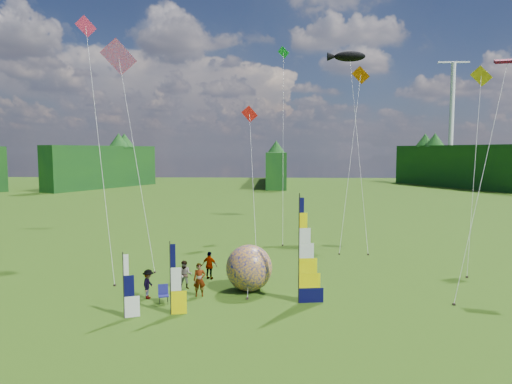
{
  "coord_description": "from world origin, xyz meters",
  "views": [
    {
      "loc": [
        -0.02,
        -18.34,
        7.52
      ],
      "look_at": [
        -1.0,
        4.0,
        5.5
      ],
      "focal_mm": 32.0,
      "sensor_mm": 36.0,
      "label": 1
    }
  ],
  "objects_px": {
    "feather_banner_main": "(299,251)",
    "kite_whale": "(358,132)",
    "camp_chair": "(163,294)",
    "side_banner_left": "(170,280)",
    "bol_inflatable": "(249,268)",
    "spectator_b": "(185,275)",
    "side_banner_far": "(124,286)",
    "spectator_c": "(148,284)",
    "spectator_d": "(210,265)",
    "spectator_a": "(199,280)"
  },
  "relations": [
    {
      "from": "feather_banner_main",
      "to": "kite_whale",
      "type": "height_order",
      "value": "kite_whale"
    },
    {
      "from": "feather_banner_main",
      "to": "camp_chair",
      "type": "distance_m",
      "value": 7.02
    },
    {
      "from": "side_banner_left",
      "to": "bol_inflatable",
      "type": "relative_size",
      "value": 1.32
    },
    {
      "from": "spectator_b",
      "to": "camp_chair",
      "type": "distance_m",
      "value": 2.52
    },
    {
      "from": "side_banner_left",
      "to": "camp_chair",
      "type": "bearing_deg",
      "value": 103.98
    },
    {
      "from": "bol_inflatable",
      "to": "spectator_b",
      "type": "relative_size",
      "value": 1.6
    },
    {
      "from": "feather_banner_main",
      "to": "side_banner_left",
      "type": "distance_m",
      "value": 6.31
    },
    {
      "from": "side_banner_far",
      "to": "spectator_b",
      "type": "bearing_deg",
      "value": 46.79
    },
    {
      "from": "side_banner_left",
      "to": "spectator_c",
      "type": "xyz_separation_m",
      "value": [
        -1.67,
        2.22,
        -0.9
      ]
    },
    {
      "from": "spectator_c",
      "to": "spectator_b",
      "type": "bearing_deg",
      "value": -39.67
    },
    {
      "from": "bol_inflatable",
      "to": "spectator_d",
      "type": "height_order",
      "value": "bol_inflatable"
    },
    {
      "from": "bol_inflatable",
      "to": "spectator_c",
      "type": "distance_m",
      "value": 5.32
    },
    {
      "from": "camp_chair",
      "to": "side_banner_left",
      "type": "bearing_deg",
      "value": -82.12
    },
    {
      "from": "feather_banner_main",
      "to": "spectator_c",
      "type": "xyz_separation_m",
      "value": [
        -7.62,
        0.37,
        -1.88
      ]
    },
    {
      "from": "feather_banner_main",
      "to": "spectator_c",
      "type": "height_order",
      "value": "feather_banner_main"
    },
    {
      "from": "bol_inflatable",
      "to": "camp_chair",
      "type": "xyz_separation_m",
      "value": [
        -4.1,
        -2.27,
        -0.79
      ]
    },
    {
      "from": "feather_banner_main",
      "to": "camp_chair",
      "type": "relative_size",
      "value": 5.7
    },
    {
      "from": "feather_banner_main",
      "to": "spectator_a",
      "type": "xyz_separation_m",
      "value": [
        -5.08,
        0.87,
        -1.77
      ]
    },
    {
      "from": "feather_banner_main",
      "to": "spectator_c",
      "type": "relative_size",
      "value": 3.49
    },
    {
      "from": "feather_banner_main",
      "to": "spectator_d",
      "type": "bearing_deg",
      "value": 133.99
    },
    {
      "from": "side_banner_far",
      "to": "camp_chair",
      "type": "xyz_separation_m",
      "value": [
        1.28,
        2.05,
        -1.0
      ]
    },
    {
      "from": "camp_chair",
      "to": "spectator_c",
      "type": "bearing_deg",
      "value": 126.1
    },
    {
      "from": "spectator_b",
      "to": "kite_whale",
      "type": "height_order",
      "value": "kite_whale"
    },
    {
      "from": "bol_inflatable",
      "to": "side_banner_far",
      "type": "bearing_deg",
      "value": -141.2
    },
    {
      "from": "spectator_a",
      "to": "camp_chair",
      "type": "height_order",
      "value": "spectator_a"
    },
    {
      "from": "side_banner_far",
      "to": "kite_whale",
      "type": "height_order",
      "value": "kite_whale"
    },
    {
      "from": "spectator_b",
      "to": "camp_chair",
      "type": "relative_size",
      "value": 1.69
    },
    {
      "from": "side_banner_far",
      "to": "spectator_a",
      "type": "height_order",
      "value": "side_banner_far"
    },
    {
      "from": "spectator_a",
      "to": "kite_whale",
      "type": "bearing_deg",
      "value": 46.14
    },
    {
      "from": "spectator_d",
      "to": "kite_whale",
      "type": "relative_size",
      "value": 0.09
    },
    {
      "from": "bol_inflatable",
      "to": "spectator_a",
      "type": "height_order",
      "value": "bol_inflatable"
    },
    {
      "from": "side_banner_left",
      "to": "camp_chair",
      "type": "xyz_separation_m",
      "value": [
        -0.72,
        1.52,
        -1.19
      ]
    },
    {
      "from": "spectator_d",
      "to": "camp_chair",
      "type": "distance_m",
      "value": 4.67
    },
    {
      "from": "feather_banner_main",
      "to": "side_banner_left",
      "type": "xyz_separation_m",
      "value": [
        -5.95,
        -1.85,
        -0.98
      ]
    },
    {
      "from": "spectator_d",
      "to": "kite_whale",
      "type": "xyz_separation_m",
      "value": [
        10.76,
        12.98,
        8.31
      ]
    },
    {
      "from": "side_banner_left",
      "to": "feather_banner_main",
      "type": "bearing_deg",
      "value": 5.93
    },
    {
      "from": "side_banner_left",
      "to": "spectator_b",
      "type": "height_order",
      "value": "side_banner_left"
    },
    {
      "from": "spectator_d",
      "to": "spectator_a",
      "type": "bearing_deg",
      "value": 106.48
    },
    {
      "from": "feather_banner_main",
      "to": "side_banner_left",
      "type": "height_order",
      "value": "feather_banner_main"
    },
    {
      "from": "side_banner_left",
      "to": "kite_whale",
      "type": "relative_size",
      "value": 0.18
    },
    {
      "from": "feather_banner_main",
      "to": "kite_whale",
      "type": "distance_m",
      "value": 19.08
    },
    {
      "from": "side_banner_left",
      "to": "side_banner_far",
      "type": "bearing_deg",
      "value": -176.45
    },
    {
      "from": "bol_inflatable",
      "to": "spectator_b",
      "type": "xyz_separation_m",
      "value": [
        -3.52,
        0.16,
        -0.47
      ]
    },
    {
      "from": "feather_banner_main",
      "to": "kite_whale",
      "type": "xyz_separation_m",
      "value": [
        5.75,
        16.99,
        6.5
      ]
    },
    {
      "from": "camp_chair",
      "to": "spectator_d",
      "type": "bearing_deg",
      "value": 51.64
    },
    {
      "from": "spectator_a",
      "to": "spectator_d",
      "type": "height_order",
      "value": "spectator_a"
    },
    {
      "from": "kite_whale",
      "to": "bol_inflatable",
      "type": "bearing_deg",
      "value": -130.15
    },
    {
      "from": "bol_inflatable",
      "to": "spectator_b",
      "type": "bearing_deg",
      "value": 177.43
    },
    {
      "from": "spectator_b",
      "to": "camp_chair",
      "type": "bearing_deg",
      "value": -104.48
    },
    {
      "from": "feather_banner_main",
      "to": "spectator_b",
      "type": "relative_size",
      "value": 3.37
    }
  ]
}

